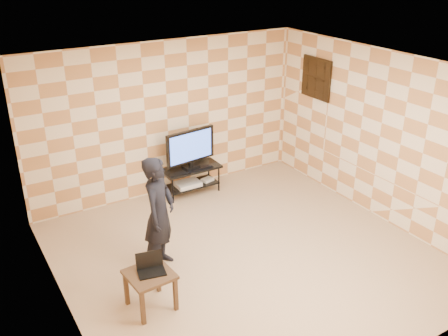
{
  "coord_description": "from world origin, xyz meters",
  "views": [
    {
      "loc": [
        -3.38,
        -5.04,
        4.1
      ],
      "look_at": [
        0.0,
        0.6,
        1.15
      ],
      "focal_mm": 40.0,
      "sensor_mm": 36.0,
      "label": 1
    }
  ],
  "objects": [
    {
      "name": "dvd_player",
      "position": [
        0.17,
        2.14,
        0.21
      ],
      "size": [
        0.44,
        0.32,
        0.07
      ],
      "primitive_type": "cube",
      "rotation": [
        0.0,
        0.0,
        -0.01
      ],
      "color": "silver",
      "rests_on": "tv_stand"
    },
    {
      "name": "tv_stand",
      "position": [
        0.26,
        2.17,
        0.37
      ],
      "size": [
        1.04,
        0.47,
        0.5
      ],
      "color": "black",
      "rests_on": "floor"
    },
    {
      "name": "person",
      "position": [
        -1.13,
        0.4,
        0.82
      ],
      "size": [
        0.7,
        0.69,
        1.63
      ],
      "primitive_type": "imported",
      "rotation": [
        0.0,
        0.0,
        0.76
      ],
      "color": "black",
      "rests_on": "floor"
    },
    {
      "name": "side_table",
      "position": [
        -1.61,
        -0.34,
        0.41
      ],
      "size": [
        0.57,
        0.57,
        0.5
      ],
      "color": "#352110",
      "rests_on": "floor"
    },
    {
      "name": "ceiling",
      "position": [
        0.0,
        0.0,
        2.7
      ],
      "size": [
        5.0,
        5.0,
        0.02
      ],
      "primitive_type": "cube",
      "color": "white",
      "rests_on": "wall_back"
    },
    {
      "name": "floor",
      "position": [
        0.0,
        0.0,
        0.0
      ],
      "size": [
        5.0,
        5.0,
        0.0
      ],
      "primitive_type": "plane",
      "color": "tan",
      "rests_on": "ground"
    },
    {
      "name": "laptop",
      "position": [
        -1.58,
        -0.3,
        0.55
      ],
      "size": [
        0.37,
        0.32,
        0.22
      ],
      "color": "black",
      "rests_on": "side_table"
    },
    {
      "name": "wall_right",
      "position": [
        2.5,
        0.0,
        1.35
      ],
      "size": [
        0.02,
        5.0,
        2.7
      ],
      "primitive_type": "cube",
      "color": "beige",
      "rests_on": "ground"
    },
    {
      "name": "wall_left",
      "position": [
        -2.5,
        0.0,
        1.35
      ],
      "size": [
        0.02,
        5.0,
        2.7
      ],
      "primitive_type": "cube",
      "color": "beige",
      "rests_on": "ground"
    },
    {
      "name": "wall_front",
      "position": [
        0.0,
        -2.5,
        1.35
      ],
      "size": [
        5.0,
        0.02,
        2.7
      ],
      "primitive_type": "cube",
      "color": "beige",
      "rests_on": "ground"
    },
    {
      "name": "game_console",
      "position": [
        0.57,
        2.13,
        0.2
      ],
      "size": [
        0.24,
        0.2,
        0.05
      ],
      "primitive_type": "cube",
      "rotation": [
        0.0,
        0.0,
        0.25
      ],
      "color": "silver",
      "rests_on": "tv_stand"
    },
    {
      "name": "tv",
      "position": [
        0.26,
        2.17,
        0.89
      ],
      "size": [
        0.96,
        0.22,
        0.69
      ],
      "color": "black",
      "rests_on": "tv_stand"
    },
    {
      "name": "wall_back",
      "position": [
        0.0,
        2.5,
        1.35
      ],
      "size": [
        5.0,
        0.02,
        2.7
      ],
      "primitive_type": "cube",
      "color": "beige",
      "rests_on": "ground"
    },
    {
      "name": "wall_art",
      "position": [
        2.47,
        1.55,
        1.95
      ],
      "size": [
        0.04,
        0.72,
        0.72
      ],
      "color": "black",
      "rests_on": "wall_right"
    }
  ]
}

